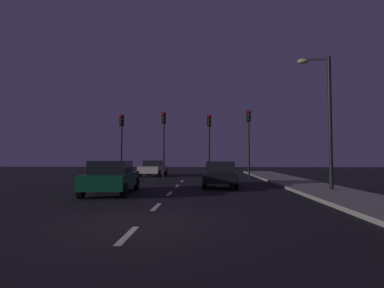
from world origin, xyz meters
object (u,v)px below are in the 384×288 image
object	(u,v)px
traffic_signal_far_right	(249,131)
traffic_signal_center_right	(209,134)
traffic_signal_center_left	(164,133)
car_adjacent_lane	(112,177)
car_stopped_ahead	(221,174)
traffic_signal_far_left	(121,134)
car_oncoming_far	(153,168)
street_lamp_right	(325,110)

from	to	relation	value
traffic_signal_far_right	traffic_signal_center_right	bearing A→B (deg)	-179.99
traffic_signal_center_left	car_adjacent_lane	bearing A→B (deg)	-96.31
traffic_signal_center_left	car_stopped_ahead	bearing A→B (deg)	-55.12
traffic_signal_far_left	car_oncoming_far	xyz separation A→B (m)	(1.91, 3.91, -2.84)
traffic_signal_far_left	traffic_signal_center_left	size ratio (longest dim) A/B	0.97
car_adjacent_lane	traffic_signal_far_right	bearing A→B (deg)	51.35
traffic_signal_far_left	traffic_signal_far_right	xyz separation A→B (m)	(10.08, 0.00, 0.18)
car_adjacent_lane	street_lamp_right	size ratio (longest dim) A/B	0.68
traffic_signal_center_right	car_oncoming_far	bearing A→B (deg)	142.41
traffic_signal_far_left	traffic_signal_far_right	size ratio (longest dim) A/B	0.95
traffic_signal_far_left	car_stopped_ahead	size ratio (longest dim) A/B	1.18
traffic_signal_far_left	street_lamp_right	xyz separation A→B (m)	(12.56, -8.72, 0.46)
traffic_signal_center_left	traffic_signal_far_right	distance (m)	6.69
traffic_signal_far_left	car_adjacent_lane	bearing A→B (deg)	-76.61
car_adjacent_lane	traffic_signal_center_left	bearing A→B (deg)	83.69
traffic_signal_far_left	traffic_signal_far_right	distance (m)	10.08
car_adjacent_lane	traffic_signal_center_right	bearing A→B (deg)	64.32
traffic_signal_center_right	car_adjacent_lane	xyz separation A→B (m)	(-4.67, -9.71, -2.77)
traffic_signal_far_right	car_adjacent_lane	distance (m)	12.79
traffic_signal_far_left	traffic_signal_center_left	xyz separation A→B (m)	(3.39, 0.00, 0.11)
traffic_signal_far_left	traffic_signal_center_left	bearing A→B (deg)	0.01
traffic_signal_center_right	car_oncoming_far	world-z (taller)	traffic_signal_center_right
traffic_signal_far_right	car_adjacent_lane	bearing A→B (deg)	-128.65
traffic_signal_far_right	street_lamp_right	world-z (taller)	street_lamp_right
traffic_signal_center_left	traffic_signal_far_right	world-z (taller)	traffic_signal_far_right
traffic_signal_center_left	street_lamp_right	size ratio (longest dim) A/B	0.79
traffic_signal_center_right	traffic_signal_far_right	world-z (taller)	traffic_signal_far_right
traffic_signal_center_right	car_adjacent_lane	distance (m)	11.13
traffic_signal_far_left	car_oncoming_far	distance (m)	5.19
street_lamp_right	car_adjacent_lane	bearing A→B (deg)	-174.50
traffic_signal_center_left	traffic_signal_center_right	bearing A→B (deg)	-0.01
traffic_signal_center_right	street_lamp_right	xyz separation A→B (m)	(5.58, -8.72, 0.49)
traffic_signal_far_right	car_oncoming_far	xyz separation A→B (m)	(-8.17, 3.91, -3.02)
traffic_signal_center_left	traffic_signal_far_left	bearing A→B (deg)	-179.99
car_adjacent_lane	car_oncoming_far	bearing A→B (deg)	91.71
traffic_signal_far_left	car_oncoming_far	bearing A→B (deg)	64.00
traffic_signal_center_left	car_stopped_ahead	xyz separation A→B (m)	(4.20, -6.02, -2.93)
car_stopped_ahead	car_adjacent_lane	xyz separation A→B (m)	(-5.27, -3.69, 0.03)
traffic_signal_far_right	car_oncoming_far	bearing A→B (deg)	154.45
traffic_signal_far_right	traffic_signal_center_left	bearing A→B (deg)	-180.00
car_adjacent_lane	street_lamp_right	xyz separation A→B (m)	(10.25, 0.99, 3.25)
street_lamp_right	traffic_signal_far_left	bearing A→B (deg)	145.21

